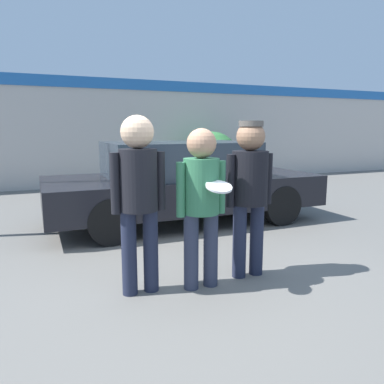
# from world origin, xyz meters

# --- Properties ---
(ground_plane) EXTENTS (56.00, 56.00, 0.00)m
(ground_plane) POSITION_xyz_m (0.00, 0.00, 0.00)
(ground_plane) COLOR #66635E
(storefront_building) EXTENTS (24.00, 0.22, 3.03)m
(storefront_building) POSITION_xyz_m (0.00, 7.46, 1.54)
(storefront_building) COLOR beige
(storefront_building) RESTS_ON ground
(person_left) EXTENTS (0.54, 0.37, 1.75)m
(person_left) POSITION_xyz_m (-0.62, -0.00, 1.06)
(person_left) COLOR #1E2338
(person_left) RESTS_ON ground
(person_middle_with_frisbee) EXTENTS (0.53, 0.56, 1.63)m
(person_middle_with_frisbee) POSITION_xyz_m (-0.01, -0.12, 0.97)
(person_middle_with_frisbee) COLOR #2D3347
(person_middle_with_frisbee) RESTS_ON ground
(person_right) EXTENTS (0.56, 0.39, 1.71)m
(person_right) POSITION_xyz_m (0.60, -0.03, 1.04)
(person_right) COLOR #1E2338
(person_right) RESTS_ON ground
(parked_car_near) EXTENTS (4.67, 1.94, 1.41)m
(parked_car_near) POSITION_xyz_m (0.83, 2.55, 0.72)
(parked_car_near) COLOR black
(parked_car_near) RESTS_ON ground
(shrub) EXTENTS (1.55, 1.55, 1.55)m
(shrub) POSITION_xyz_m (3.33, 6.50, 0.77)
(shrub) COLOR #387A3D
(shrub) RESTS_ON ground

